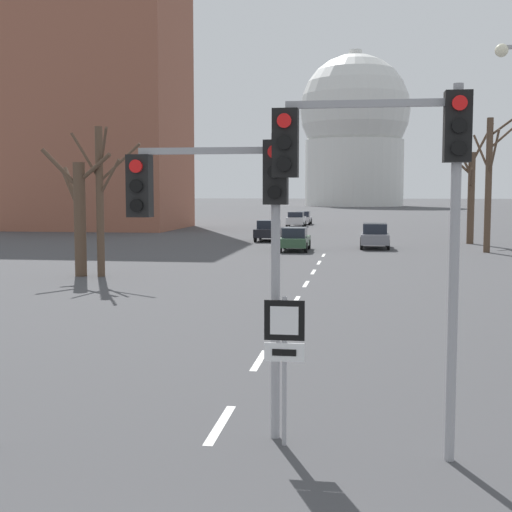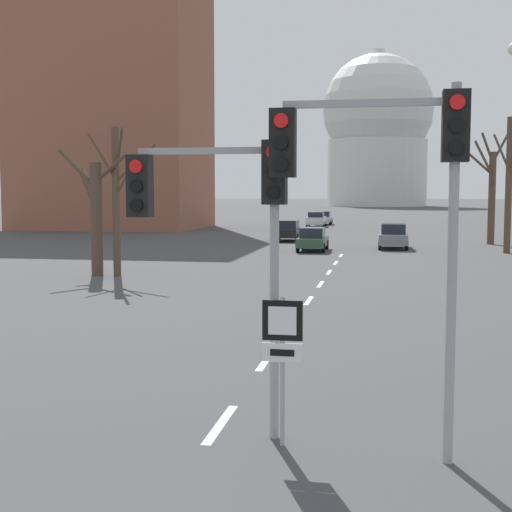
{
  "view_description": "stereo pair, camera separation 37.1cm",
  "coord_description": "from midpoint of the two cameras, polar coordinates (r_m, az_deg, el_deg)",
  "views": [
    {
      "loc": [
        2.24,
        -3.74,
        3.79
      ],
      "look_at": [
        0.59,
        7.4,
        2.78
      ],
      "focal_mm": 50.0,
      "sensor_mm": 36.0,
      "label": 1
    },
    {
      "loc": [
        2.61,
        -3.68,
        3.79
      ],
      "look_at": [
        0.59,
        7.4,
        2.78
      ],
      "focal_mm": 50.0,
      "sensor_mm": 36.0,
      "label": 2
    }
  ],
  "objects": [
    {
      "name": "lane_stripe_2",
      "position": [
        16.24,
        1.48,
        -8.34
      ],
      "size": [
        0.16,
        2.0,
        0.01
      ],
      "primitive_type": "cube",
      "color": "silver",
      "rests_on": "ground_plane"
    },
    {
      "name": "traffic_signal_centre_tall",
      "position": [
        10.86,
        -1.49,
        3.82
      ],
      "size": [
        2.48,
        0.34,
        4.66
      ],
      "color": "#9E9EA3",
      "rests_on": "ground_plane"
    },
    {
      "name": "traffic_signal_near_right",
      "position": [
        10.06,
        11.98,
        6.26
      ],
      "size": [
        2.71,
        0.34,
        5.25
      ],
      "color": "#9E9EA3",
      "rests_on": "ground_plane"
    },
    {
      "name": "bare_tree_left_near",
      "position": [
        33.05,
        -12.42,
        3.53
      ],
      "size": [
        3.45,
        2.0,
        5.74
      ],
      "color": "brown",
      "rests_on": "ground_plane"
    },
    {
      "name": "lane_stripe_3",
      "position": [
        20.6,
        3.42,
        -5.45
      ],
      "size": [
        0.16,
        2.0,
        0.01
      ],
      "primitive_type": "cube",
      "color": "silver",
      "rests_on": "ground_plane"
    },
    {
      "name": "sedan_far_right",
      "position": [
        55.17,
        2.74,
        2.06
      ],
      "size": [
        1.94,
        4.35,
        1.62
      ],
      "color": "black",
      "rests_on": "ground_plane"
    },
    {
      "name": "sedan_near_left",
      "position": [
        77.58,
        4.98,
        2.94
      ],
      "size": [
        1.95,
        4.11,
        1.63
      ],
      "color": "silver",
      "rests_on": "ground_plane"
    },
    {
      "name": "sedan_mid_centre",
      "position": [
        48.52,
        11.14,
        1.58
      ],
      "size": [
        1.91,
        4.37,
        1.68
      ],
      "color": "slate",
      "rests_on": "ground_plane"
    },
    {
      "name": "lane_stripe_4",
      "position": [
        25.01,
        4.66,
        -3.57
      ],
      "size": [
        0.16,
        2.0,
        0.01
      ],
      "primitive_type": "cube",
      "color": "silver",
      "rests_on": "ground_plane"
    },
    {
      "name": "capitol_dome",
      "position": [
        195.1,
        9.74,
        9.88
      ],
      "size": [
        29.21,
        29.21,
        41.26
      ],
      "color": "silver",
      "rests_on": "ground_plane"
    },
    {
      "name": "bare_tree_right_near",
      "position": [
        46.8,
        19.93,
        5.91
      ],
      "size": [
        4.01,
        3.34,
        9.21
      ],
      "color": "brown",
      "rests_on": "ground_plane"
    },
    {
      "name": "lane_stripe_5",
      "position": [
        29.45,
        5.53,
        -2.26
      ],
      "size": [
        0.16,
        2.0,
        0.01
      ],
      "primitive_type": "cube",
      "color": "silver",
      "rests_on": "ground_plane"
    },
    {
      "name": "bare_tree_right_far",
      "position": [
        54.22,
        18.5,
        5.01
      ],
      "size": [
        3.29,
        2.62,
        8.76
      ],
      "color": "brown",
      "rests_on": "ground_plane"
    },
    {
      "name": "lane_stripe_1",
      "position": [
        11.98,
        -1.94,
        -13.29
      ],
      "size": [
        0.16,
        2.0,
        0.01
      ],
      "primitive_type": "cube",
      "color": "silver",
      "rests_on": "ground_plane"
    },
    {
      "name": "bare_tree_left_far",
      "position": [
        32.54,
        -10.75,
        4.73
      ],
      "size": [
        3.2,
        1.64,
        6.67
      ],
      "color": "brown",
      "rests_on": "ground_plane"
    },
    {
      "name": "sedan_near_right",
      "position": [
        83.04,
        5.56,
        3.06
      ],
      "size": [
        1.82,
        4.51,
        1.54
      ],
      "color": "#B7B7BC",
      "rests_on": "ground_plane"
    },
    {
      "name": "route_sign_post",
      "position": [
        10.63,
        3.14,
        -7.19
      ],
      "size": [
        0.6,
        0.08,
        2.25
      ],
      "color": "#9E9EA3",
      "rests_on": "ground_plane"
    },
    {
      "name": "lane_stripe_6",
      "position": [
        33.9,
        6.18,
        -1.29
      ],
      "size": [
        0.16,
        2.0,
        0.01
      ],
      "primitive_type": "cube",
      "color": "silver",
      "rests_on": "ground_plane"
    },
    {
      "name": "apartment_block_left",
      "position": [
        76.71,
        -11.17,
        12.29
      ],
      "size": [
        18.0,
        14.0,
        26.89
      ],
      "primitive_type": "cube",
      "color": "#935642",
      "rests_on": "ground_plane"
    },
    {
      "name": "sedan_far_left",
      "position": [
        45.86,
        4.79,
        1.36
      ],
      "size": [
        1.8,
        4.25,
        1.52
      ],
      "color": "#2D4C33",
      "rests_on": "ground_plane"
    },
    {
      "name": "lane_stripe_8",
      "position": [
        42.84,
        7.06,
        0.04
      ],
      "size": [
        0.16,
        2.0,
        0.01
      ],
      "primitive_type": "cube",
      "color": "silver",
      "rests_on": "ground_plane"
    },
    {
      "name": "lane_stripe_7",
      "position": [
        38.36,
        6.67,
        -0.55
      ],
      "size": [
        0.16,
        2.0,
        0.01
      ],
      "primitive_type": "cube",
      "color": "silver",
      "rests_on": "ground_plane"
    }
  ]
}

